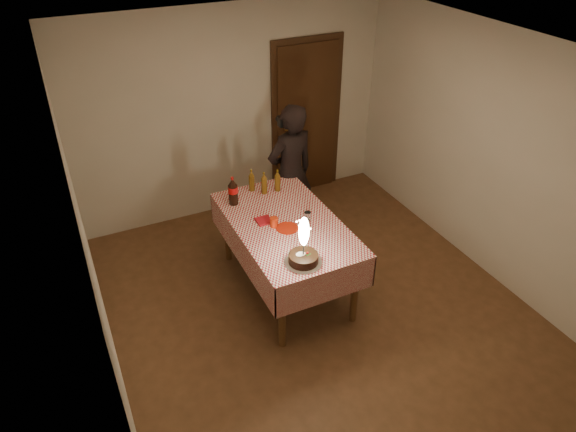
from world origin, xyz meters
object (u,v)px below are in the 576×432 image
object	(u,v)px
dining_table	(286,231)
red_plate	(287,228)
clear_cup	(307,216)
amber_bottle_left	(252,181)
amber_bottle_mid	(264,183)
birthday_cake	(304,251)
photographer	(291,173)
cola_bottle	(233,191)
amber_bottle_right	(277,181)
red_cup	(274,222)

from	to	relation	value
dining_table	red_plate	world-z (taller)	red_plate
clear_cup	red_plate	bearing A→B (deg)	-168.68
amber_bottle_left	amber_bottle_mid	size ratio (longest dim) A/B	1.00
birthday_cake	photographer	xyz separation A→B (m)	(0.62, 1.55, -0.12)
cola_bottle	amber_bottle_mid	size ratio (longest dim) A/B	1.25
dining_table	birthday_cake	size ratio (longest dim) A/B	3.57
red_plate	cola_bottle	world-z (taller)	cola_bottle
cola_bottle	amber_bottle_right	bearing A→B (deg)	5.38
birthday_cake	clear_cup	size ratio (longest dim) A/B	5.35
photographer	amber_bottle_left	bearing A→B (deg)	-163.20
clear_cup	photographer	distance (m)	0.99
birthday_cake	amber_bottle_left	bearing A→B (deg)	87.26
birthday_cake	photographer	bearing A→B (deg)	68.18
birthday_cake	amber_bottle_right	distance (m)	1.30
dining_table	birthday_cake	xyz separation A→B (m)	(-0.13, -0.64, 0.23)
amber_bottle_left	amber_bottle_right	distance (m)	0.28
red_plate	photographer	world-z (taller)	photographer
red_plate	clear_cup	xyz separation A→B (m)	(0.25, 0.05, 0.04)
dining_table	clear_cup	xyz separation A→B (m)	(0.22, -0.05, 0.16)
amber_bottle_left	birthday_cake	bearing A→B (deg)	-92.74
dining_table	clear_cup	bearing A→B (deg)	-13.58
clear_cup	amber_bottle_left	size ratio (longest dim) A/B	0.35
red_plate	amber_bottle_left	world-z (taller)	amber_bottle_left
dining_table	photographer	xyz separation A→B (m)	(0.49, 0.90, 0.11)
red_plate	clear_cup	bearing A→B (deg)	11.32
cola_bottle	amber_bottle_left	world-z (taller)	cola_bottle
red_plate	clear_cup	distance (m)	0.26
red_cup	clear_cup	size ratio (longest dim) A/B	1.11
birthday_cake	cola_bottle	size ratio (longest dim) A/B	1.52
amber_bottle_right	photographer	distance (m)	0.43
birthday_cake	dining_table	bearing A→B (deg)	78.46
red_plate	amber_bottle_mid	size ratio (longest dim) A/B	0.86
red_plate	amber_bottle_mid	distance (m)	0.74
birthday_cake	amber_bottle_right	world-z (taller)	birthday_cake
birthday_cake	red_plate	size ratio (longest dim) A/B	2.19
birthday_cake	photographer	size ratio (longest dim) A/B	0.29
red_cup	dining_table	bearing A→B (deg)	5.93
red_plate	clear_cup	size ratio (longest dim) A/B	2.44
red_cup	photographer	bearing A→B (deg)	55.76
amber_bottle_right	red_plate	bearing A→B (deg)	-107.26
amber_bottle_mid	dining_table	bearing A→B (deg)	-93.20
red_plate	amber_bottle_mid	xyz separation A→B (m)	(0.07, 0.72, 0.11)
dining_table	red_plate	bearing A→B (deg)	-108.02
amber_bottle_right	amber_bottle_mid	bearing A→B (deg)	175.72
cola_bottle	amber_bottle_left	bearing A→B (deg)	32.07
birthday_cake	amber_bottle_left	world-z (taller)	birthday_cake
red_plate	amber_bottle_left	distance (m)	0.85
cola_bottle	amber_bottle_mid	xyz separation A→B (m)	(0.38, 0.06, -0.03)
red_cup	clear_cup	bearing A→B (deg)	-6.16
dining_table	red_cup	distance (m)	0.21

